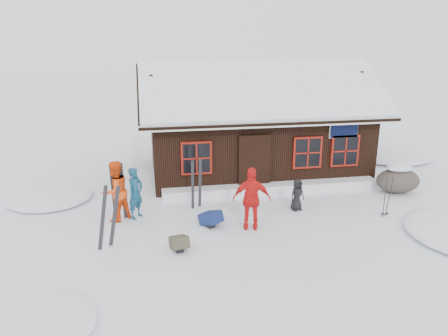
{
  "coord_description": "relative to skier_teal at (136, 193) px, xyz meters",
  "views": [
    {
      "loc": [
        -2.68,
        -11.52,
        5.38
      ],
      "look_at": [
        -0.36,
        1.33,
        1.3
      ],
      "focal_mm": 35.0,
      "sensor_mm": 36.0,
      "label": 1
    }
  ],
  "objects": [
    {
      "name": "ground",
      "position": [
        3.11,
        -0.95,
        -0.78
      ],
      "size": [
        120.0,
        120.0,
        0.0
      ],
      "primitive_type": "plane",
      "color": "white",
      "rests_on": "ground"
    },
    {
      "name": "snow_mounds",
      "position": [
        4.77,
        0.91,
        -0.78
      ],
      "size": [
        20.6,
        13.2,
        0.48
      ],
      "color": "white",
      "rests_on": "ground"
    },
    {
      "name": "backpack_blue",
      "position": [
        2.12,
        -0.99,
        -0.62
      ],
      "size": [
        0.72,
        0.75,
        0.33
      ],
      "primitive_type": "cube",
      "rotation": [
        0.0,
        0.0,
        0.62
      ],
      "color": "navy",
      "rests_on": "ground"
    },
    {
      "name": "skier_crouched",
      "position": [
        4.96,
        -0.3,
        -0.28
      ],
      "size": [
        0.58,
        0.47,
        1.02
      ],
      "primitive_type": "imported",
      "rotation": [
        0.0,
        0.0,
        0.33
      ],
      "color": "black",
      "rests_on": "ground"
    },
    {
      "name": "skier_teal",
      "position": [
        0.0,
        0.0,
        0.0
      ],
      "size": [
        0.65,
        0.68,
        1.57
      ],
      "primitive_type": "imported",
      "rotation": [
        0.0,
        0.0,
        0.9
      ],
      "color": "navy",
      "rests_on": "ground"
    },
    {
      "name": "skier_orange_left",
      "position": [
        -0.57,
        -0.09,
        0.13
      ],
      "size": [
        1.13,
        1.1,
        1.83
      ],
      "primitive_type": "imported",
      "rotation": [
        0.0,
        0.0,
        3.85
      ],
      "color": "#EA4A10",
      "rests_on": "ground"
    },
    {
      "name": "boulder",
      "position": [
        8.97,
        0.62,
        -0.33
      ],
      "size": [
        1.53,
        1.15,
        0.89
      ],
      "color": "#524941",
      "rests_on": "ground"
    },
    {
      "name": "ski_pair_right",
      "position": [
        1.88,
        0.46,
        -0.02
      ],
      "size": [
        0.37,
        0.19,
        1.63
      ],
      "rotation": [
        0.0,
        0.0,
        0.43
      ],
      "color": "black",
      "rests_on": "ground"
    },
    {
      "name": "snow_drift",
      "position": [
        4.61,
        1.3,
        -0.61
      ],
      "size": [
        7.6,
        0.6,
        0.35
      ],
      "primitive_type": "cube",
      "color": "white",
      "rests_on": "ground"
    },
    {
      "name": "mountain_hut",
      "position": [
        4.62,
        4.03,
        0.79
      ],
      "size": [
        8.9,
        6.09,
        4.42
      ],
      "color": "black",
      "rests_on": "ground"
    },
    {
      "name": "skier_orange_right",
      "position": [
        3.22,
        -1.42,
        0.13
      ],
      "size": [
        1.15,
        0.68,
        1.83
      ],
      "primitive_type": "imported",
      "rotation": [
        0.0,
        0.0,
        2.91
      ],
      "color": "red",
      "rests_on": "ground"
    },
    {
      "name": "ski_pair_left",
      "position": [
        -0.65,
        -1.81,
        0.04
      ],
      "size": [
        0.68,
        0.24,
        1.74
      ],
      "rotation": [
        0.0,
        0.0,
        0.15
      ],
      "color": "black",
      "rests_on": "ground"
    },
    {
      "name": "ski_pair_mid",
      "position": [
        -0.5,
        0.02,
        0.05
      ],
      "size": [
        0.43,
        0.09,
        1.77
      ],
      "rotation": [
        0.0,
        0.0,
        0.12
      ],
      "color": "black",
      "rests_on": "ground"
    },
    {
      "name": "ski_poles",
      "position": [
        7.45,
        -1.26,
        -0.17
      ],
      "size": [
        0.23,
        0.12,
        1.3
      ],
      "color": "black",
      "rests_on": "ground"
    },
    {
      "name": "backpack_olive",
      "position": [
        1.1,
        -2.31,
        -0.63
      ],
      "size": [
        0.51,
        0.62,
        0.3
      ],
      "primitive_type": "cube",
      "rotation": [
        0.0,
        0.0,
        0.2
      ],
      "color": "#3F3D2D",
      "rests_on": "ground"
    }
  ]
}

